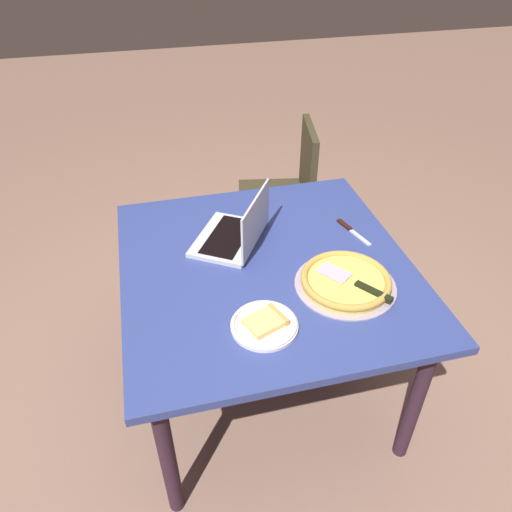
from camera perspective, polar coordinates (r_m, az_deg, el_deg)
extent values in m
plane|color=#896757|center=(2.37, 0.98, -14.83)|extent=(12.00, 12.00, 0.00)
cube|color=navy|center=(1.86, 1.20, -1.35)|extent=(1.13, 1.09, 0.03)
cylinder|color=#2F1C2A|center=(1.98, 18.33, -15.82)|extent=(0.06, 0.06, 0.70)
cylinder|color=#2F1C2A|center=(2.55, 8.55, 0.26)|extent=(0.06, 0.06, 0.70)
cylinder|color=#2F1C2A|center=(1.79, -10.43, -22.10)|extent=(0.06, 0.06, 0.70)
cylinder|color=#2F1C2A|center=(2.41, -12.53, -2.94)|extent=(0.06, 0.06, 0.70)
cube|color=silver|center=(1.97, -3.33, 2.08)|extent=(0.39, 0.36, 0.02)
cube|color=black|center=(1.96, -3.34, 2.33)|extent=(0.31, 0.27, 0.00)
cube|color=silver|center=(1.87, -0.03, 4.16)|extent=(0.27, 0.18, 0.20)
cube|color=#384793|center=(1.87, -0.10, 4.17)|extent=(0.24, 0.15, 0.18)
cylinder|color=white|center=(1.60, 0.99, -8.20)|extent=(0.22, 0.22, 0.01)
torus|color=silver|center=(1.59, 1.00, -7.95)|extent=(0.22, 0.22, 0.01)
cube|color=#F0BF6D|center=(1.58, 1.00, -7.77)|extent=(0.13, 0.15, 0.02)
cube|color=#CF9246|center=(1.61, 2.65, -6.93)|extent=(0.10, 0.05, 0.03)
cylinder|color=#A194A4|center=(1.78, 10.46, -3.37)|extent=(0.37, 0.37, 0.01)
cylinder|color=#DBC156|center=(1.77, 10.51, -3.01)|extent=(0.32, 0.32, 0.02)
torus|color=gold|center=(1.76, 10.55, -2.72)|extent=(0.33, 0.33, 0.03)
cube|color=#BCA8C2|center=(1.78, 9.19, -1.95)|extent=(0.13, 0.12, 0.00)
cube|color=black|center=(1.72, 13.70, -4.07)|extent=(0.13, 0.10, 0.01)
cube|color=#B4BAC8|center=(2.04, 11.89, 2.38)|extent=(0.16, 0.06, 0.00)
cube|color=black|center=(2.09, 10.40, 3.64)|extent=(0.09, 0.04, 0.01)
cube|color=#38321F|center=(2.80, 2.18, 6.76)|extent=(0.47, 0.47, 0.04)
cube|color=#38321F|center=(2.72, 6.19, 10.87)|extent=(0.38, 0.11, 0.41)
cylinder|color=#38321F|center=(3.07, -1.57, 4.72)|extent=(0.03, 0.03, 0.42)
cylinder|color=#38321F|center=(2.77, -1.33, 0.66)|extent=(0.03, 0.03, 0.42)
cylinder|color=#38321F|center=(3.10, 5.13, 4.90)|extent=(0.03, 0.03, 0.42)
cylinder|color=#38321F|center=(2.80, 6.05, 0.90)|extent=(0.03, 0.03, 0.42)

